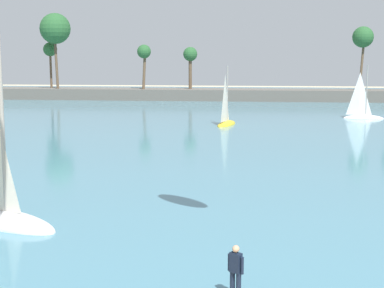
% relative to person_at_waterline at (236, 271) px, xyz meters
% --- Properties ---
extents(sea, '(220.00, 116.98, 0.06)m').
position_rel_person_at_waterline_xyz_m(sea, '(-2.33, 58.55, -0.86)').
color(sea, teal).
rests_on(sea, ground).
extents(palm_headland, '(112.41, 7.58, 13.71)m').
position_rel_person_at_waterline_xyz_m(palm_headland, '(-0.45, 77.05, 2.05)').
color(palm_headland, '#605B54').
rests_on(palm_headland, ground).
extents(person_at_waterline, '(0.47, 0.36, 1.67)m').
position_rel_person_at_waterline_xyz_m(person_at_waterline, '(0.00, 0.00, 0.00)').
color(person_at_waterline, '#141E33').
rests_on(person_at_waterline, ground).
extents(sailboat_mid_bay, '(4.45, 1.44, 6.41)m').
position_rel_person_at_waterline_xyz_m(sailboat_mid_bay, '(12.37, 50.85, -0.26)').
color(sailboat_mid_bay, white).
rests_on(sailboat_mid_bay, sea).
extents(sailboat_toward_headland, '(2.38, 4.62, 6.42)m').
position_rel_person_at_waterline_xyz_m(sailboat_toward_headland, '(-2.47, 43.07, -0.26)').
color(sailboat_toward_headland, yellow).
rests_on(sailboat_toward_headland, sea).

